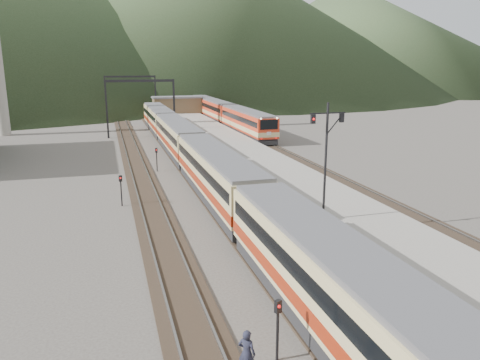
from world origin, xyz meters
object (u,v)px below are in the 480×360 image
object	(u,v)px
second_train	(216,111)
signal_mast	(326,150)
worker	(247,353)
main_train	(193,153)

from	to	relation	value
second_train	signal_mast	world-z (taller)	signal_mast
second_train	worker	world-z (taller)	second_train
signal_mast	worker	distance (m)	14.56
main_train	worker	xyz separation A→B (m)	(-3.76, -29.90, -1.11)
main_train	signal_mast	distance (m)	19.43
main_train	second_train	xyz separation A→B (m)	(11.50, 39.78, -0.02)
second_train	worker	xyz separation A→B (m)	(-15.26, -69.68, -1.09)
main_train	signal_mast	xyz separation A→B (m)	(4.37, -18.65, 3.27)
main_train	second_train	size ratio (longest dim) A/B	1.35
second_train	signal_mast	bearing A→B (deg)	-96.96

